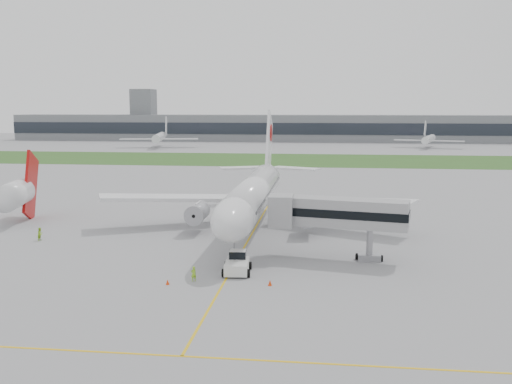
# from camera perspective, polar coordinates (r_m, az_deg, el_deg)

# --- Properties ---
(ground) EXTENTS (600.00, 600.00, 0.00)m
(ground) POSITION_cam_1_polar(r_m,az_deg,el_deg) (82.01, -0.56, -4.46)
(ground) COLOR #959698
(ground) RESTS_ON ground
(apron_markings) EXTENTS (70.00, 70.00, 0.04)m
(apron_markings) POSITION_cam_1_polar(r_m,az_deg,el_deg) (77.19, -1.04, -5.28)
(apron_markings) COLOR yellow
(apron_markings) RESTS_ON ground
(grass_strip) EXTENTS (600.00, 50.00, 0.02)m
(grass_strip) POSITION_cam_1_polar(r_m,az_deg,el_deg) (200.36, 3.84, 3.24)
(grass_strip) COLOR #345520
(grass_strip) RESTS_ON ground
(terminal_building) EXTENTS (320.00, 22.30, 14.00)m
(terminal_building) POSITION_cam_1_polar(r_m,az_deg,el_deg) (309.50, 4.93, 6.39)
(terminal_building) COLOR slate
(terminal_building) RESTS_ON ground
(control_tower) EXTENTS (12.00, 12.00, 56.00)m
(control_tower) POSITION_cam_1_polar(r_m,az_deg,el_deg) (327.52, -11.08, 5.15)
(control_tower) COLOR slate
(control_tower) RESTS_ON ground
(airliner) EXTENTS (48.13, 53.95, 17.88)m
(airliner) POSITION_cam_1_polar(r_m,az_deg,el_deg) (85.70, -0.15, -0.04)
(airliner) COLOR silver
(airliner) RESTS_ON ground
(pushback_tug) EXTENTS (3.34, 4.70, 2.32)m
(pushback_tug) POSITION_cam_1_polar(r_m,az_deg,el_deg) (64.39, -1.89, -7.12)
(pushback_tug) COLOR silver
(pushback_tug) RESTS_ON ground
(jet_bridge) EXTENTS (16.97, 6.63, 7.74)m
(jet_bridge) POSITION_cam_1_polar(r_m,az_deg,el_deg) (69.43, 7.71, -2.09)
(jet_bridge) COLOR gray
(jet_bridge) RESTS_ON ground
(safety_cone_left) EXTENTS (0.41, 0.41, 0.56)m
(safety_cone_left) POSITION_cam_1_polar(r_m,az_deg,el_deg) (61.01, -8.83, -8.88)
(safety_cone_left) COLOR red
(safety_cone_left) RESTS_ON ground
(safety_cone_right) EXTENTS (0.44, 0.44, 0.60)m
(safety_cone_right) POSITION_cam_1_polar(r_m,az_deg,el_deg) (60.00, 1.41, -9.06)
(safety_cone_right) COLOR red
(safety_cone_right) RESTS_ON ground
(ground_crew_near) EXTENTS (0.71, 0.66, 1.64)m
(ground_crew_near) POSITION_cam_1_polar(r_m,az_deg,el_deg) (61.60, -6.26, -8.14)
(ground_crew_near) COLOR #88CC22
(ground_crew_near) RESTS_ON ground
(ground_crew_far) EXTENTS (0.81, 0.98, 1.84)m
(ground_crew_far) POSITION_cam_1_polar(r_m,az_deg,el_deg) (84.80, -20.76, -3.95)
(ground_crew_far) COLOR #93CE22
(ground_crew_far) RESTS_ON ground
(neighbor_aircraft) EXTENTS (5.96, 14.94, 12.05)m
(neighbor_aircraft) POSITION_cam_1_polar(r_m,az_deg,el_deg) (98.03, -22.85, -0.15)
(neighbor_aircraft) COLOR #A20A09
(neighbor_aircraft) RESTS_ON ground
(distant_aircraft_left) EXTENTS (40.36, 37.10, 13.41)m
(distant_aircraft_left) POSITION_cam_1_polar(r_m,az_deg,el_deg) (263.34, -9.63, 4.40)
(distant_aircraft_left) COLOR silver
(distant_aircraft_left) RESTS_ON ground
(distant_aircraft_right) EXTENTS (36.70, 34.28, 11.61)m
(distant_aircraft_right) POSITION_cam_1_polar(r_m,az_deg,el_deg) (267.61, 16.86, 4.22)
(distant_aircraft_right) COLOR silver
(distant_aircraft_right) RESTS_ON ground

